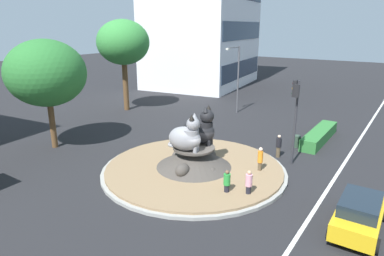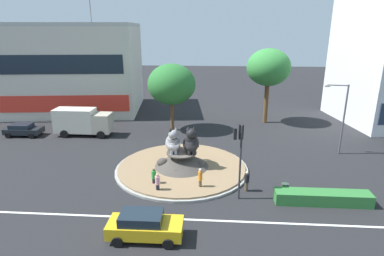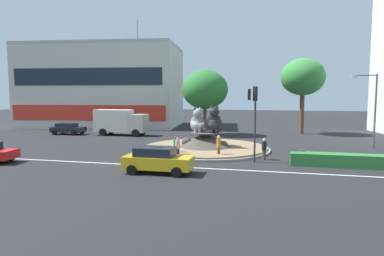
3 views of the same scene
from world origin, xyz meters
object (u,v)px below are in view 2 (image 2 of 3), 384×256
Objects in this scene: traffic_light_mast at (240,146)px; streetlight_arm at (342,114)px; pedestrian_pink_shirt at (158,183)px; cat_statue_black at (191,142)px; delivery_box_truck at (82,121)px; broadleaf_tree_behind_island at (269,68)px; hatchback_near_shophouse at (144,225)px; pedestrian_orange_shirt at (200,179)px; pedestrian_green_shirt at (154,177)px; shophouse_block at (57,68)px; parked_car_right at (23,129)px; cat_statue_grey at (173,142)px; second_tree_near_tower at (172,84)px; litter_bin at (285,189)px; pedestrian_black_shirt at (247,181)px.

streetlight_arm is at bearing -56.30° from traffic_light_mast.
streetlight_arm is at bearing 154.78° from pedestrian_pink_shirt.
cat_statue_black is 15.49m from delivery_box_truck.
broadleaf_tree_behind_island is 27.68m from hatchback_near_shophouse.
broadleaf_tree_behind_island reaches higher than pedestrian_orange_shirt.
cat_statue_black is 1.71× the size of pedestrian_green_shirt.
cat_statue_black is at bearing -50.29° from shophouse_block.
cat_statue_black is 4.16m from pedestrian_orange_shirt.
hatchback_near_shophouse reaches higher than parked_car_right.
cat_statue_grey is 4.74m from pedestrian_pink_shirt.
second_tree_near_tower is 5.15× the size of pedestrian_green_shirt.
second_tree_near_tower reaches higher than litter_bin.
litter_bin is at bearing -60.35° from pedestrian_green_shirt.
shophouse_block is 15.25× the size of pedestrian_black_shirt.
pedestrian_black_shirt is at bearing 43.06° from cat_statue_black.
parked_car_right is (-17.62, 12.13, -0.09)m from pedestrian_pink_shirt.
delivery_box_truck is at bearing -104.23° from pedestrian_pink_shirt.
second_tree_near_tower is at bearing -160.93° from broadleaf_tree_behind_island.
litter_bin is at bearing -87.16° from traffic_light_mast.
cat_statue_grey is 1.61× the size of pedestrian_green_shirt.
pedestrian_green_shirt is 1.71× the size of litter_bin.
pedestrian_orange_shirt reaches higher than pedestrian_green_shirt.
pedestrian_black_shirt is (-4.12, -18.67, -6.25)m from broadleaf_tree_behind_island.
shophouse_block is 30.12m from broadleaf_tree_behind_island.
delivery_box_truck is (-16.72, 13.07, -2.37)m from traffic_light_mast.
cat_statue_grey reaches higher than pedestrian_black_shirt.
pedestrian_pink_shirt is at bearing -177.30° from litter_bin.
pedestrian_pink_shirt is at bearing -33.88° from cat_statue_black.
cat_statue_black reaches higher than pedestrian_orange_shirt.
cat_statue_black is 29.35m from shophouse_block.
cat_statue_grey is 14.23m from delivery_box_truck.
traffic_light_mast is at bearing -66.76° from second_tree_near_tower.
pedestrian_green_shirt is 0.24× the size of delivery_box_truck.
cat_statue_black reaches higher than pedestrian_black_shirt.
delivery_box_truck is at bearing 148.58° from litter_bin.
broadleaf_tree_behind_island reaches higher than traffic_light_mast.
hatchback_near_shophouse is at bearing -148.16° from litter_bin.
cat_statue_black reaches higher than pedestrian_green_shirt.
streetlight_arm is at bearing 94.42° from cat_statue_grey.
second_tree_near_tower is 18.29m from streetlight_arm.
pedestrian_green_shirt is 0.95× the size of pedestrian_black_shirt.
cat_statue_grey is at bearing 125.64° from pedestrian_orange_shirt.
second_tree_near_tower is 15.99m from pedestrian_orange_shirt.
streetlight_arm reaches higher than litter_bin.
pedestrian_black_shirt is (4.46, -3.60, -1.68)m from cat_statue_black.
pedestrian_orange_shirt is at bearing -61.97° from pedestrian_green_shirt.
traffic_light_mast is 0.22× the size of shophouse_block.
broadleaf_tree_behind_island reaches higher than pedestrian_black_shirt.
second_tree_near_tower is at bearing 10.07° from parked_car_right.
pedestrian_black_shirt is 0.26× the size of delivery_box_truck.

